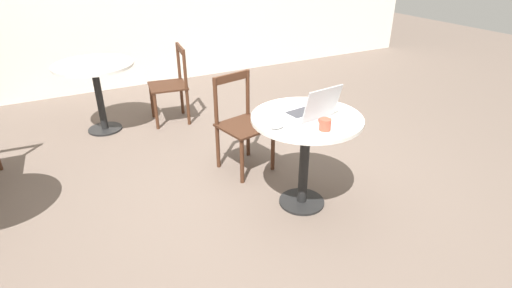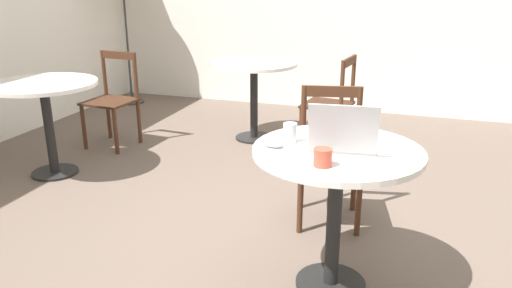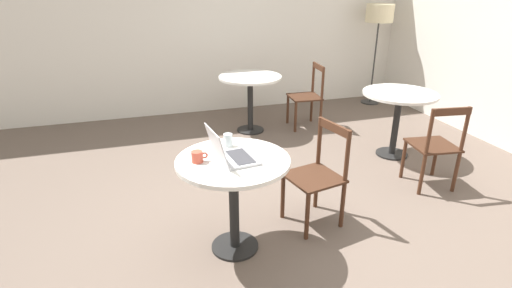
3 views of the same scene
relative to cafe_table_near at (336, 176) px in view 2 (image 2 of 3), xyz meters
The scene contains 11 objects.
ground_plane 0.75m from the cafe_table_near, 32.07° to the left, with size 16.00×16.00×0.00m, color #66564C.
cafe_table_near is the anchor object (origin of this frame).
cafe_table_mid 2.48m from the cafe_table_near, 27.77° to the left, with size 0.81×0.81×0.75m.
cafe_table_far 2.54m from the cafe_table_near, 71.10° to the left, with size 0.81×0.81×0.75m.
chair_near_right 0.79m from the cafe_table_near, 12.00° to the left, with size 0.48×0.48×0.86m.
chair_mid_front 2.13m from the cafe_table_near, 10.44° to the left, with size 0.46×0.46×0.86m.
chair_far_right 2.85m from the cafe_table_near, 55.36° to the left, with size 0.43×0.43×0.86m.
laptop 0.19m from the cafe_table_near, 127.01° to the right, with size 0.34×0.34×0.25m.
mouse 0.34m from the cafe_table_near, 103.98° to the left, with size 0.06×0.10×0.03m.
mug 0.30m from the cafe_table_near, behind, with size 0.11×0.08×0.08m.
drinking_glass 0.31m from the cafe_table_near, 84.49° to the left, with size 0.07×0.07×0.10m.
Camera 2 is at (-2.60, -0.56, 1.53)m, focal length 35.00 mm.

